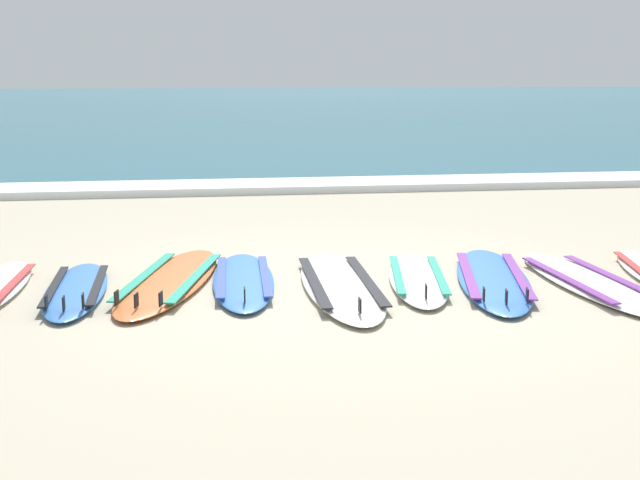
# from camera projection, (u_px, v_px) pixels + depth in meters

# --- Properties ---
(ground_plane) EXTENTS (80.00, 80.00, 0.00)m
(ground_plane) POSITION_uv_depth(u_px,v_px,m) (346.00, 287.00, 7.51)
(ground_plane) COLOR #B7AD93
(sea) EXTENTS (80.00, 60.00, 0.10)m
(sea) POSITION_uv_depth(u_px,v_px,m) (219.00, 105.00, 42.02)
(sea) COLOR #23667A
(sea) RESTS_ON ground
(wave_foam_strip) EXTENTS (80.00, 1.13, 0.11)m
(wave_foam_strip) POSITION_uv_depth(u_px,v_px,m) (278.00, 186.00, 13.46)
(wave_foam_strip) COLOR white
(wave_foam_strip) RESTS_ON ground
(surfboard_2) EXTENTS (0.52, 1.98, 0.18)m
(surfboard_2) POSITION_uv_depth(u_px,v_px,m) (76.00, 289.00, 7.29)
(surfboard_2) COLOR #3875CC
(surfboard_2) RESTS_ON ground
(surfboard_3) EXTENTS (1.21, 2.62, 0.18)m
(surfboard_3) POSITION_uv_depth(u_px,v_px,m) (170.00, 280.00, 7.61)
(surfboard_3) COLOR orange
(surfboard_3) RESTS_ON ground
(surfboard_4) EXTENTS (0.63, 2.16, 0.18)m
(surfboard_4) POSITION_uv_depth(u_px,v_px,m) (243.00, 280.00, 7.62)
(surfboard_4) COLOR #3875CC
(surfboard_4) RESTS_ON ground
(surfboard_5) EXTENTS (0.68, 2.54, 0.18)m
(surfboard_5) POSITION_uv_depth(u_px,v_px,m) (340.00, 284.00, 7.46)
(surfboard_5) COLOR silver
(surfboard_5) RESTS_ON ground
(surfboard_6) EXTENTS (0.85, 2.08, 0.18)m
(surfboard_6) POSITION_uv_depth(u_px,v_px,m) (418.00, 278.00, 7.68)
(surfboard_6) COLOR white
(surfboard_6) RESTS_ON ground
(surfboard_7) EXTENTS (1.16, 2.51, 0.18)m
(surfboard_7) POSITION_uv_depth(u_px,v_px,m) (493.00, 279.00, 7.67)
(surfboard_7) COLOR #3875CC
(surfboard_7) RESTS_ON ground
(surfboard_8) EXTENTS (0.71, 2.41, 0.18)m
(surfboard_8) POSITION_uv_depth(u_px,v_px,m) (589.00, 282.00, 7.55)
(surfboard_8) COLOR white
(surfboard_8) RESTS_ON ground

